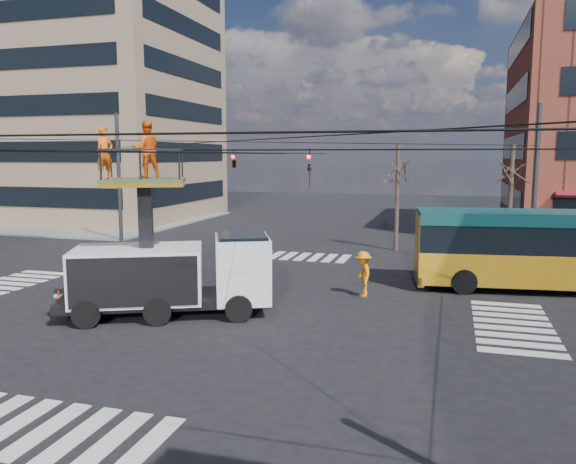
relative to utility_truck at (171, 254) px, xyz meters
The scene contains 12 objects.
ground 3.03m from the utility_truck, 59.77° to the left, with size 120.00×120.00×0.00m, color black.
sidewalk_nw 30.40m from the utility_truck, 131.02° to the left, with size 18.00×18.00×0.12m, color slate.
crosswalks 3.02m from the utility_truck, 59.77° to the left, with size 22.40×22.40×0.02m, color silver, non-canonical shape.
building_tower 35.65m from the utility_truck, 128.92° to the left, with size 18.06×16.06×30.00m.
overhead_network 3.32m from the utility_truck, 65.86° to the left, with size 24.24×24.24×8.00m.
tree_a 16.74m from the utility_truck, 68.38° to the left, with size 2.00×2.00×6.00m.
tree_b 19.73m from the utility_truck, 51.82° to the left, with size 2.00×2.00×6.00m.
utility_truck is the anchor object (origin of this frame).
city_bus 15.47m from the utility_truck, 28.84° to the left, with size 11.94×4.02×3.20m.
traffic_cone 4.58m from the utility_truck, behind, with size 0.36×0.36×0.73m, color red.
worker_ground 3.13m from the utility_truck, behind, with size 0.94×0.39×1.60m, color #D63F0D.
flagger 7.39m from the utility_truck, 36.08° to the left, with size 1.14×0.66×1.77m, color orange.
Camera 1 is at (7.93, -18.72, 5.42)m, focal length 35.00 mm.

